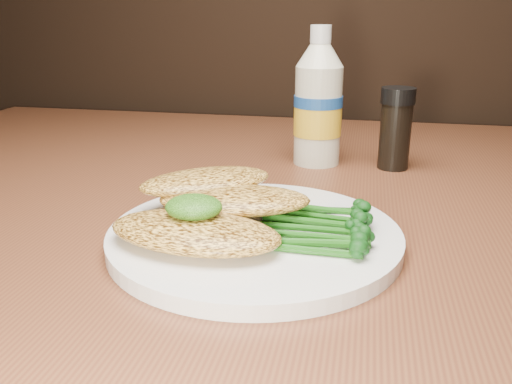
# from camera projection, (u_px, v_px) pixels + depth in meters

# --- Properties ---
(plate) EXTENTS (0.25, 0.25, 0.01)m
(plate) POSITION_uv_depth(u_px,v_px,m) (255.00, 236.00, 0.47)
(plate) COLOR white
(plate) RESTS_ON dining_table
(chicken_front) EXTENTS (0.15, 0.09, 0.02)m
(chicken_front) POSITION_uv_depth(u_px,v_px,m) (195.00, 232.00, 0.43)
(chicken_front) COLOR #F9BC4F
(chicken_front) RESTS_ON plate
(chicken_mid) EXTENTS (0.14, 0.09, 0.02)m
(chicken_mid) POSITION_uv_depth(u_px,v_px,m) (235.00, 200.00, 0.48)
(chicken_mid) COLOR #F9BC4F
(chicken_mid) RESTS_ON plate
(chicken_back) EXTENTS (0.14, 0.13, 0.02)m
(chicken_back) POSITION_uv_depth(u_px,v_px,m) (206.00, 181.00, 0.51)
(chicken_back) COLOR #F9BC4F
(chicken_back) RESTS_ON plate
(pesto_front) EXTENTS (0.05, 0.05, 0.02)m
(pesto_front) POSITION_uv_depth(u_px,v_px,m) (194.00, 207.00, 0.43)
(pesto_front) COLOR black
(pesto_front) RESTS_ON chicken_front
(broccolini_bundle) EXTENTS (0.14, 0.12, 0.02)m
(broccolini_bundle) POSITION_uv_depth(u_px,v_px,m) (313.00, 222.00, 0.46)
(broccolini_bundle) COLOR #1B5713
(broccolini_bundle) RESTS_ON plate
(mayo_bottle) EXTENTS (0.07, 0.07, 0.17)m
(mayo_bottle) POSITION_uv_depth(u_px,v_px,m) (318.00, 97.00, 0.68)
(mayo_bottle) COLOR beige
(mayo_bottle) RESTS_ON dining_table
(pepper_grinder) EXTENTS (0.05, 0.05, 0.10)m
(pepper_grinder) POSITION_uv_depth(u_px,v_px,m) (396.00, 129.00, 0.67)
(pepper_grinder) COLOR black
(pepper_grinder) RESTS_ON dining_table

